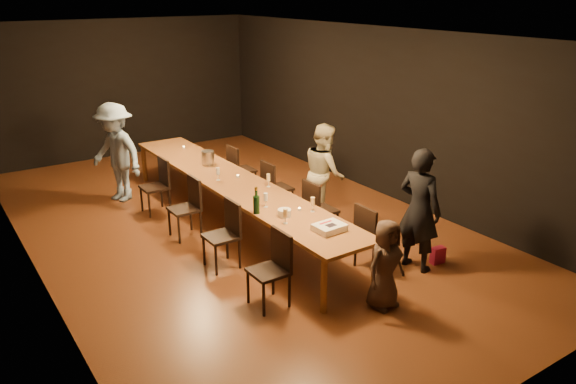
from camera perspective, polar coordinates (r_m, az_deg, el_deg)
ground at (r=9.19m, az=-5.49°, el=-3.26°), size 10.00×10.00×0.00m
room_shell at (r=8.58m, az=-5.96°, el=9.58°), size 6.04×10.04×3.02m
table at (r=8.93m, az=-5.64°, el=0.87°), size 0.90×6.00×0.75m
chair_right_0 at (r=7.67m, az=8.83°, el=-4.53°), size 0.42×0.42×0.93m
chair_right_1 at (r=8.50m, az=3.37°, el=-1.77°), size 0.42×0.42×0.93m
chair_right_2 at (r=9.42m, az=-1.06°, el=0.48°), size 0.42×0.42×0.93m
chair_right_3 at (r=10.39m, az=-4.69°, el=2.32°), size 0.42×0.42×0.93m
chair_left_0 at (r=6.72m, az=-2.01°, el=-7.98°), size 0.42×0.42×0.93m
chair_left_1 at (r=7.66m, az=-6.82°, el=-4.43°), size 0.42×0.42×0.93m
chair_left_2 at (r=8.67m, az=-10.51°, el=-1.65°), size 0.42×0.42×0.93m
chair_left_3 at (r=9.72m, az=-13.42°, el=0.54°), size 0.42×0.42×0.93m
woman_birthday at (r=7.65m, az=13.21°, el=-1.77°), size 0.52×0.69×1.70m
woman_tan at (r=9.12m, az=3.71°, el=2.01°), size 0.86×0.95×1.61m
man_blue at (r=10.36m, az=-17.06°, el=3.85°), size 1.04×1.31×1.77m
child at (r=6.76m, az=9.88°, el=-7.26°), size 0.57×0.40×1.12m
gift_bag_red at (r=8.13m, az=14.97°, el=-6.22°), size 0.21×0.13×0.24m
gift_bag_blue at (r=8.13m, az=9.57°, el=-5.56°), size 0.24×0.16×0.29m
birthday_cake at (r=7.07m, az=4.22°, el=-3.62°), size 0.39×0.31×0.09m
plate_stack at (r=7.48m, az=-0.37°, el=-2.13°), size 0.23×0.23×0.10m
champagne_bottle at (r=7.54m, az=-3.23°, el=-0.84°), size 0.11×0.11×0.38m
ice_bucket at (r=9.75m, az=-8.15°, el=3.47°), size 0.22×0.22×0.24m
wineglass_0 at (r=7.23m, az=-0.27°, el=-2.47°), size 0.06×0.06×0.21m
wineglass_1 at (r=7.62m, az=2.52°, el=-1.28°), size 0.06×0.06×0.21m
wineglass_2 at (r=7.77m, az=-2.28°, el=-0.83°), size 0.06×0.06×0.21m
wineglass_3 at (r=8.57m, az=-2.00°, el=1.19°), size 0.06×0.06×0.21m
wineglass_4 at (r=8.92m, az=-7.13°, el=1.83°), size 0.06×0.06×0.21m
wineglass_5 at (r=9.85m, az=-7.73°, el=3.55°), size 0.06×0.06×0.21m
tealight_near at (r=7.69m, az=1.16°, el=-1.76°), size 0.05×0.05×0.03m
tealight_mid at (r=9.06m, az=-5.12°, el=1.59°), size 0.05×0.05×0.03m
tealight_far at (r=10.86m, az=-10.54°, el=4.47°), size 0.05×0.05×0.03m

